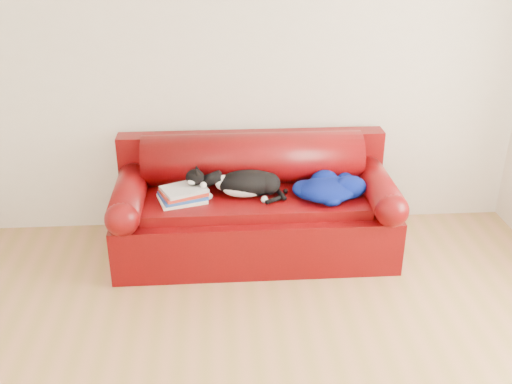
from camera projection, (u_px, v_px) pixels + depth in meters
room_shell at (289, 99)px, 2.69m from camera, size 4.52×4.02×2.61m
sofa_base at (255, 224)px, 4.63m from camera, size 2.10×0.90×0.50m
sofa_back at (253, 175)px, 4.72m from camera, size 2.10×1.01×0.88m
book_stack at (183, 194)px, 4.38m from camera, size 0.39×0.34×0.10m
cat at (247, 184)px, 4.44m from camera, size 0.65×0.34×0.24m
blanket at (329, 188)px, 4.44m from camera, size 0.63×0.52×0.16m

